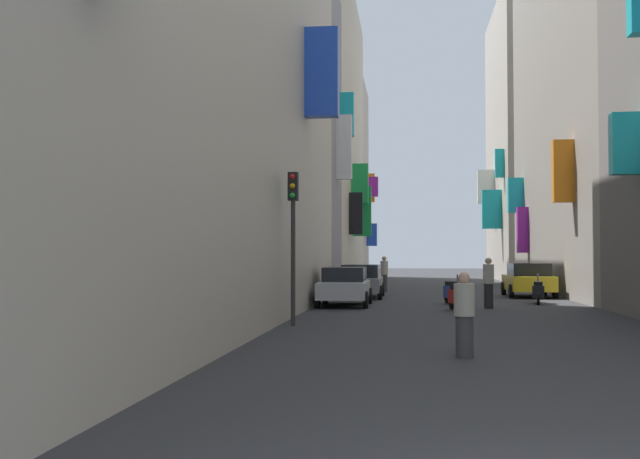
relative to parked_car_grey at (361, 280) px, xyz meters
The scene contains 16 objects.
ground_plane 4.26m from the parked_car_grey, 29.02° to the left, with size 140.00×140.00×0.00m, color #2D2D30.
building_left_mid_a 8.48m from the parked_car_grey, 145.55° to the left, with size 6.73×5.09×14.83m.
building_left_mid_b 17.61m from the parked_car_grey, 106.36° to the left, with size 7.14×18.49×18.71m.
building_left_mid_c 29.20m from the parked_car_grey, 98.77° to the left, with size 7.11×8.04×15.56m.
building_right_mid_b 15.78m from the parked_car_grey, 20.91° to the left, with size 6.86×20.99×20.83m.
building_right_far 29.16m from the parked_car_grey, 64.94° to the left, with size 7.36×14.20×20.79m.
parked_car_grey is the anchor object (origin of this frame).
parked_car_silver 5.45m from the parked_car_grey, 92.73° to the right, with size 1.87×3.96×1.41m.
parked_car_yellow 7.48m from the parked_car_grey, 10.06° to the left, with size 2.02×4.02×1.50m.
scooter_black 7.81m from the parked_car_grey, 26.47° to the right, with size 0.62×1.98×1.13m.
scooter_red 8.42m from the parked_car_grey, 63.30° to the right, with size 0.78×1.85×1.13m.
scooter_blue 5.64m from the parked_car_grey, 48.33° to the right, with size 0.73×1.73×1.13m.
pedestrian_crossing 19.34m from the parked_car_grey, 80.83° to the right, with size 0.52×0.52×1.55m.
pedestrian_near_left 7.91m from the parked_car_grey, 52.23° to the right, with size 0.49×0.49×1.77m.
pedestrian_near_right 5.21m from the parked_car_grey, 80.55° to the left, with size 0.53×0.53×1.80m.
traffic_light_near_corner 13.57m from the parked_car_grey, 94.06° to the right, with size 0.26×0.34×4.05m.
Camera 1 is at (-1.59, -5.04, 1.86)m, focal length 42.27 mm.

